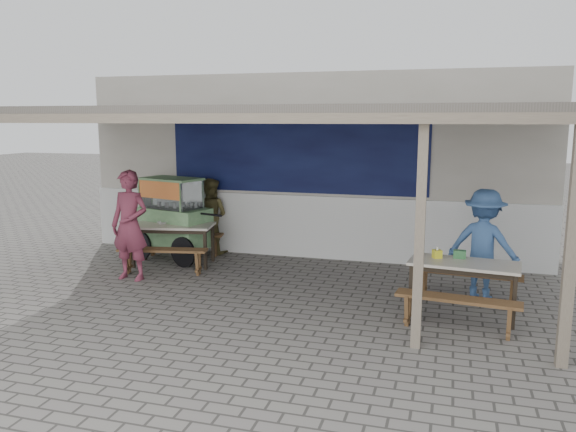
{
  "coord_description": "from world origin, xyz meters",
  "views": [
    {
      "loc": [
        2.66,
        -7.31,
        2.64
      ],
      "look_at": [
        0.26,
        0.9,
        1.16
      ],
      "focal_mm": 35.0,
      "sensor_mm": 36.0,
      "label": 1
    }
  ],
  "objects_px": {
    "patron_wall_side": "(210,216)",
    "donation_box": "(460,254)",
    "bench_left_street": "(163,255)",
    "condiment_bowl": "(162,223)",
    "bench_left_wall": "(184,239)",
    "condiment_jar": "(187,221)",
    "bench_right_wall": "(467,279)",
    "patron_street_side": "(130,225)",
    "table_right": "(464,268)",
    "table_left": "(173,229)",
    "tissue_box": "(437,254)",
    "vendor_cart": "(173,215)",
    "patron_right_table": "(484,245)",
    "bench_right_street": "(457,306)"
  },
  "relations": [
    {
      "from": "patron_right_table",
      "to": "bench_right_wall",
      "type": "bearing_deg",
      "value": 63.16
    },
    {
      "from": "tissue_box",
      "to": "vendor_cart",
      "type": "bearing_deg",
      "value": 161.83
    },
    {
      "from": "table_left",
      "to": "patron_right_table",
      "type": "distance_m",
      "value": 5.35
    },
    {
      "from": "table_right",
      "to": "tissue_box",
      "type": "bearing_deg",
      "value": 165.79
    },
    {
      "from": "bench_left_street",
      "to": "bench_right_wall",
      "type": "bearing_deg",
      "value": -11.77
    },
    {
      "from": "condiment_jar",
      "to": "patron_right_table",
      "type": "bearing_deg",
      "value": -7.73
    },
    {
      "from": "bench_left_street",
      "to": "bench_right_wall",
      "type": "xyz_separation_m",
      "value": [
        4.99,
        -0.07,
        -0.0
      ]
    },
    {
      "from": "table_left",
      "to": "tissue_box",
      "type": "xyz_separation_m",
      "value": [
        4.68,
        -1.22,
        0.13
      ]
    },
    {
      "from": "vendor_cart",
      "to": "patron_street_side",
      "type": "relative_size",
      "value": 1.1
    },
    {
      "from": "bench_left_street",
      "to": "condiment_jar",
      "type": "bearing_deg",
      "value": 74.53
    },
    {
      "from": "bench_right_wall",
      "to": "condiment_jar",
      "type": "relative_size",
      "value": 17.34
    },
    {
      "from": "bench_right_wall",
      "to": "donation_box",
      "type": "relative_size",
      "value": 9.27
    },
    {
      "from": "bench_right_wall",
      "to": "patron_street_side",
      "type": "relative_size",
      "value": 0.85
    },
    {
      "from": "patron_street_side",
      "to": "patron_right_table",
      "type": "xyz_separation_m",
      "value": [
        5.56,
        0.54,
        -0.09
      ]
    },
    {
      "from": "bench_right_wall",
      "to": "vendor_cart",
      "type": "distance_m",
      "value": 5.44
    },
    {
      "from": "table_right",
      "to": "bench_right_street",
      "type": "bearing_deg",
      "value": -90.0
    },
    {
      "from": "patron_wall_side",
      "to": "condiment_bowl",
      "type": "relative_size",
      "value": 8.25
    },
    {
      "from": "patron_right_table",
      "to": "condiment_jar",
      "type": "xyz_separation_m",
      "value": [
        -5.14,
        0.7,
        -0.03
      ]
    },
    {
      "from": "table_left",
      "to": "bench_left_wall",
      "type": "relative_size",
      "value": 0.99
    },
    {
      "from": "patron_right_table",
      "to": "condiment_jar",
      "type": "relative_size",
      "value": 18.43
    },
    {
      "from": "vendor_cart",
      "to": "condiment_jar",
      "type": "height_order",
      "value": "vendor_cart"
    },
    {
      "from": "bench_left_wall",
      "to": "bench_right_street",
      "type": "xyz_separation_m",
      "value": [
        5.09,
        -2.65,
        -0.0
      ]
    },
    {
      "from": "vendor_cart",
      "to": "bench_right_street",
      "type": "bearing_deg",
      "value": -8.67
    },
    {
      "from": "donation_box",
      "to": "patron_street_side",
      "type": "bearing_deg",
      "value": 178.8
    },
    {
      "from": "condiment_jar",
      "to": "condiment_bowl",
      "type": "height_order",
      "value": "condiment_jar"
    },
    {
      "from": "donation_box",
      "to": "bench_left_wall",
      "type": "bearing_deg",
      "value": 160.61
    },
    {
      "from": "bench_left_street",
      "to": "tissue_box",
      "type": "distance_m",
      "value": 4.62
    },
    {
      "from": "bench_left_street",
      "to": "condiment_jar",
      "type": "distance_m",
      "value": 0.95
    },
    {
      "from": "vendor_cart",
      "to": "patron_street_side",
      "type": "height_order",
      "value": "patron_street_side"
    },
    {
      "from": "bench_right_street",
      "to": "bench_left_street",
      "type": "bearing_deg",
      "value": 170.87
    },
    {
      "from": "bench_right_street",
      "to": "condiment_bowl",
      "type": "height_order",
      "value": "condiment_bowl"
    },
    {
      "from": "table_right",
      "to": "vendor_cart",
      "type": "relative_size",
      "value": 0.74
    },
    {
      "from": "bench_left_wall",
      "to": "patron_wall_side",
      "type": "distance_m",
      "value": 0.69
    },
    {
      "from": "bench_left_street",
      "to": "condiment_bowl",
      "type": "distance_m",
      "value": 0.84
    },
    {
      "from": "bench_right_wall",
      "to": "patron_street_side",
      "type": "bearing_deg",
      "value": -169.91
    },
    {
      "from": "bench_left_wall",
      "to": "condiment_bowl",
      "type": "relative_size",
      "value": 8.62
    },
    {
      "from": "table_left",
      "to": "condiment_bowl",
      "type": "xyz_separation_m",
      "value": [
        -0.21,
        -0.0,
        0.1
      ]
    },
    {
      "from": "donation_box",
      "to": "table_right",
      "type": "bearing_deg",
      "value": -73.33
    },
    {
      "from": "table_right",
      "to": "table_left",
      "type": "bearing_deg",
      "value": 171.47
    },
    {
      "from": "vendor_cart",
      "to": "patron_street_side",
      "type": "distance_m",
      "value": 1.42
    },
    {
      "from": "bench_left_wall",
      "to": "vendor_cart",
      "type": "relative_size",
      "value": 0.78
    },
    {
      "from": "table_right",
      "to": "condiment_jar",
      "type": "relative_size",
      "value": 16.71
    },
    {
      "from": "bench_right_wall",
      "to": "table_left",
      "type": "bearing_deg",
      "value": 178.59
    },
    {
      "from": "bench_left_wall",
      "to": "patron_right_table",
      "type": "xyz_separation_m",
      "value": [
        5.45,
        -1.15,
        0.48
      ]
    },
    {
      "from": "bench_left_street",
      "to": "condiment_bowl",
      "type": "relative_size",
      "value": 8.62
    },
    {
      "from": "bench_left_street",
      "to": "vendor_cart",
      "type": "height_order",
      "value": "vendor_cart"
    },
    {
      "from": "table_right",
      "to": "vendor_cart",
      "type": "height_order",
      "value": "vendor_cart"
    },
    {
      "from": "bench_left_street",
      "to": "condiment_jar",
      "type": "xyz_separation_m",
      "value": [
        0.07,
        0.83,
        0.45
      ]
    },
    {
      "from": "patron_wall_side",
      "to": "donation_box",
      "type": "xyz_separation_m",
      "value": [
        4.7,
        -2.18,
        0.06
      ]
    },
    {
      "from": "vendor_cart",
      "to": "patron_wall_side",
      "type": "distance_m",
      "value": 0.81
    }
  ]
}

